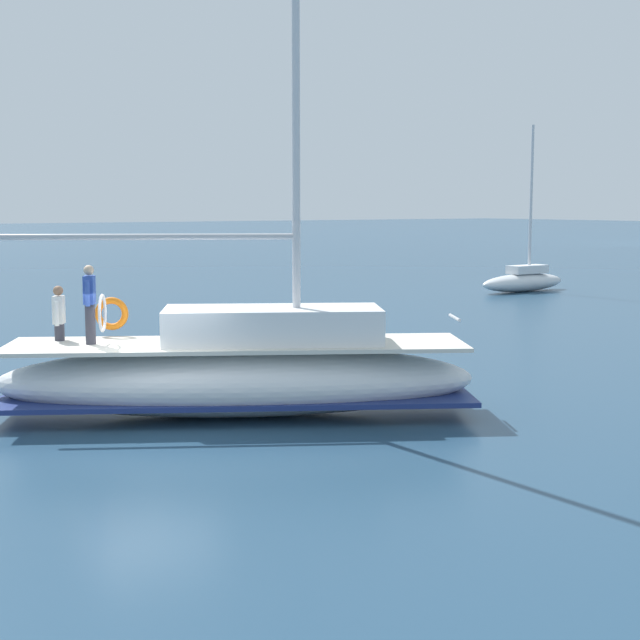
% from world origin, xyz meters
% --- Properties ---
extents(ground_plane, '(400.00, 400.00, 0.00)m').
position_xyz_m(ground_plane, '(0.00, 0.00, 0.00)').
color(ground_plane, navy).
extents(main_sailboat, '(6.80, 9.54, 13.90)m').
position_xyz_m(main_sailboat, '(0.22, 1.95, 0.92)').
color(main_sailboat, white).
rests_on(main_sailboat, ground).
extents(moored_sloop_near, '(1.51, 5.51, 8.06)m').
position_xyz_m(moored_sloop_near, '(-15.73, 26.40, 0.58)').
color(moored_sloop_near, silver).
rests_on(moored_sloop_near, ground).
extents(mooring_buoy, '(0.60, 0.60, 0.90)m').
position_xyz_m(mooring_buoy, '(-5.85, 1.90, 0.18)').
color(mooring_buoy, yellow).
rests_on(mooring_buoy, ground).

